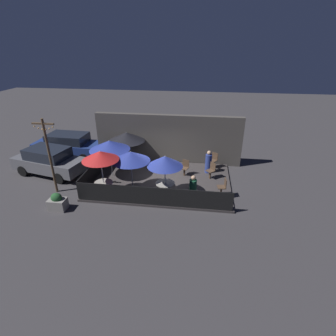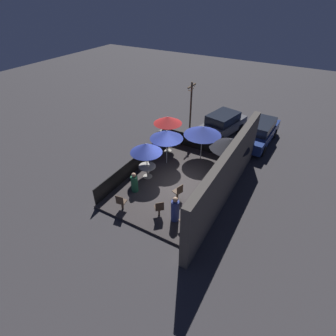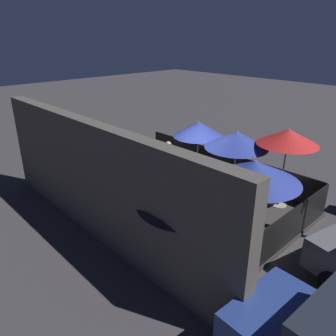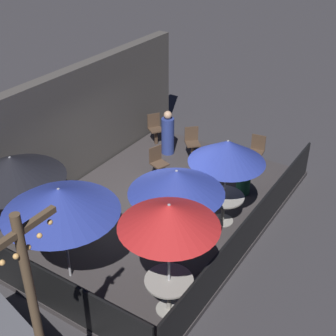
{
  "view_description": "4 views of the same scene",
  "coord_description": "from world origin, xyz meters",
  "px_view_note": "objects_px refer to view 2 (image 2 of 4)",
  "views": [
    {
      "loc": [
        2.08,
        -12.77,
        7.11
      ],
      "look_at": [
        0.44,
        -0.48,
        1.12
      ],
      "focal_mm": 28.0,
      "sensor_mm": 36.0,
      "label": 1
    },
    {
      "loc": [
        10.16,
        5.34,
        9.09
      ],
      "look_at": [
        0.4,
        -0.27,
        1.15
      ],
      "focal_mm": 28.0,
      "sensor_mm": 36.0,
      "label": 2
    },
    {
      "loc": [
        -6.67,
        6.64,
        5.02
      ],
      "look_at": [
        0.07,
        0.21,
        1.19
      ],
      "focal_mm": 35.0,
      "sensor_mm": 36.0,
      "label": 3
    },
    {
      "loc": [
        -7.81,
        -5.36,
        6.92
      ],
      "look_at": [
        0.26,
        -0.15,
        1.22
      ],
      "focal_mm": 50.0,
      "sensor_mm": 36.0,
      "label": 4
    }
  ],
  "objects_px": {
    "planter_box": "(165,132)",
    "patio_umbrella_0": "(146,148)",
    "patron_0": "(134,183)",
    "dining_table_0": "(147,168)",
    "patron_1": "(175,210)",
    "parked_car_1": "(259,132)",
    "patio_chair_3": "(185,222)",
    "patio_umbrella_4": "(203,131)",
    "patio_umbrella_1": "(168,120)",
    "patio_chair_1": "(178,191)",
    "patio_chair_2": "(121,202)",
    "parked_car_0": "(222,124)",
    "light_post": "(191,108)",
    "patio_chair_0": "(159,208)",
    "patio_umbrella_3": "(230,143)",
    "dining_table_1": "(168,143)",
    "patio_umbrella_2": "(166,134)"
  },
  "relations": [
    {
      "from": "patio_umbrella_0",
      "to": "planter_box",
      "type": "xyz_separation_m",
      "value": [
        -4.83,
        -1.69,
        -1.64
      ]
    },
    {
      "from": "patio_umbrella_0",
      "to": "patron_0",
      "type": "height_order",
      "value": "patio_umbrella_0"
    },
    {
      "from": "patio_chair_0",
      "to": "dining_table_0",
      "type": "bearing_deg",
      "value": 0.0
    },
    {
      "from": "patio_umbrella_0",
      "to": "light_post",
      "type": "bearing_deg",
      "value": -178.26
    },
    {
      "from": "patio_chair_1",
      "to": "patio_chair_2",
      "type": "distance_m",
      "value": 2.85
    },
    {
      "from": "dining_table_1",
      "to": "patron_0",
      "type": "height_order",
      "value": "patron_0"
    },
    {
      "from": "patio_umbrella_3",
      "to": "light_post",
      "type": "relative_size",
      "value": 0.57
    },
    {
      "from": "dining_table_1",
      "to": "planter_box",
      "type": "relative_size",
      "value": 1.04
    },
    {
      "from": "patio_umbrella_4",
      "to": "patio_chair_2",
      "type": "distance_m",
      "value": 6.48
    },
    {
      "from": "dining_table_0",
      "to": "planter_box",
      "type": "distance_m",
      "value": 5.12
    },
    {
      "from": "parked_car_1",
      "to": "patio_umbrella_0",
      "type": "bearing_deg",
      "value": -28.31
    },
    {
      "from": "patio_chair_2",
      "to": "parked_car_1",
      "type": "bearing_deg",
      "value": -29.47
    },
    {
      "from": "patio_umbrella_1",
      "to": "patio_umbrella_3",
      "type": "relative_size",
      "value": 1.07
    },
    {
      "from": "planter_box",
      "to": "patio_umbrella_0",
      "type": "bearing_deg",
      "value": 19.3
    },
    {
      "from": "patio_umbrella_0",
      "to": "planter_box",
      "type": "bearing_deg",
      "value": -160.7
    },
    {
      "from": "patio_chair_2",
      "to": "parked_car_0",
      "type": "relative_size",
      "value": 0.21
    },
    {
      "from": "patio_chair_0",
      "to": "planter_box",
      "type": "distance_m",
      "value": 8.12
    },
    {
      "from": "patio_umbrella_4",
      "to": "patio_chair_0",
      "type": "relative_size",
      "value": 2.4
    },
    {
      "from": "patio_chair_0",
      "to": "parked_car_1",
      "type": "height_order",
      "value": "parked_car_1"
    },
    {
      "from": "parked_car_0",
      "to": "patio_umbrella_4",
      "type": "bearing_deg",
      "value": 13.19
    },
    {
      "from": "patio_umbrella_4",
      "to": "light_post",
      "type": "distance_m",
      "value": 3.09
    },
    {
      "from": "patio_umbrella_0",
      "to": "patio_umbrella_1",
      "type": "bearing_deg",
      "value": -172.19
    },
    {
      "from": "patio_chair_0",
      "to": "patron_0",
      "type": "bearing_deg",
      "value": 22.35
    },
    {
      "from": "patio_chair_3",
      "to": "patio_umbrella_4",
      "type": "bearing_deg",
      "value": -38.11
    },
    {
      "from": "patron_0",
      "to": "parked_car_0",
      "type": "relative_size",
      "value": 0.26
    },
    {
      "from": "patio_umbrella_1",
      "to": "planter_box",
      "type": "distance_m",
      "value": 2.94
    },
    {
      "from": "patio_umbrella_4",
      "to": "patio_chair_0",
      "type": "distance_m",
      "value": 5.82
    },
    {
      "from": "patio_umbrella_2",
      "to": "patron_0",
      "type": "relative_size",
      "value": 1.91
    },
    {
      "from": "patio_umbrella_3",
      "to": "patron_0",
      "type": "xyz_separation_m",
      "value": [
        4.28,
        -3.5,
        -1.24
      ]
    },
    {
      "from": "patio_umbrella_2",
      "to": "parked_car_1",
      "type": "xyz_separation_m",
      "value": [
        -5.45,
        4.1,
        -1.22
      ]
    },
    {
      "from": "dining_table_0",
      "to": "patron_1",
      "type": "relative_size",
      "value": 0.7
    },
    {
      "from": "light_post",
      "to": "parked_car_1",
      "type": "relative_size",
      "value": 0.84
    },
    {
      "from": "patio_umbrella_2",
      "to": "patio_chair_3",
      "type": "height_order",
      "value": "patio_umbrella_2"
    },
    {
      "from": "dining_table_1",
      "to": "parked_car_0",
      "type": "height_order",
      "value": "parked_car_0"
    },
    {
      "from": "patron_0",
      "to": "planter_box",
      "type": "height_order",
      "value": "patron_0"
    },
    {
      "from": "planter_box",
      "to": "dining_table_0",
      "type": "bearing_deg",
      "value": 19.3
    },
    {
      "from": "planter_box",
      "to": "patio_umbrella_4",
      "type": "bearing_deg",
      "value": 66.84
    },
    {
      "from": "patio_umbrella_2",
      "to": "patron_1",
      "type": "distance_m",
      "value": 4.91
    },
    {
      "from": "dining_table_0",
      "to": "patron_1",
      "type": "xyz_separation_m",
      "value": [
        2.14,
        2.94,
        0.04
      ]
    },
    {
      "from": "patio_chair_0",
      "to": "patio_chair_3",
      "type": "relative_size",
      "value": 0.99
    },
    {
      "from": "patio_umbrella_1",
      "to": "patio_chair_1",
      "type": "relative_size",
      "value": 2.64
    },
    {
      "from": "patio_umbrella_1",
      "to": "planter_box",
      "type": "height_order",
      "value": "patio_umbrella_1"
    },
    {
      "from": "patron_1",
      "to": "parked_car_1",
      "type": "height_order",
      "value": "parked_car_1"
    },
    {
      "from": "patio_chair_1",
      "to": "patron_1",
      "type": "distance_m",
      "value": 1.45
    },
    {
      "from": "patio_umbrella_4",
      "to": "patio_chair_0",
      "type": "xyz_separation_m",
      "value": [
        5.65,
        0.42,
        -1.35
      ]
    },
    {
      "from": "patio_umbrella_2",
      "to": "parked_car_0",
      "type": "xyz_separation_m",
      "value": [
        -5.38,
        1.5,
        -1.22
      ]
    },
    {
      "from": "patio_umbrella_3",
      "to": "parked_car_1",
      "type": "distance_m",
      "value": 4.46
    },
    {
      "from": "patio_umbrella_3",
      "to": "planter_box",
      "type": "xyz_separation_m",
      "value": [
        -1.92,
        -5.3,
        -1.5
      ]
    },
    {
      "from": "patio_umbrella_4",
      "to": "parked_car_0",
      "type": "height_order",
      "value": "patio_umbrella_4"
    },
    {
      "from": "dining_table_0",
      "to": "parked_car_0",
      "type": "xyz_separation_m",
      "value": [
        -7.11,
        1.74,
        0.15
      ]
    }
  ]
}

